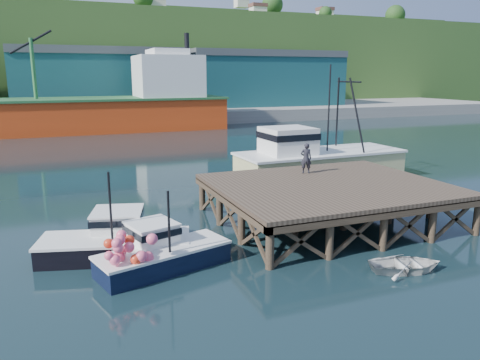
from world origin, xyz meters
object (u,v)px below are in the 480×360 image
trawler (317,157)px  dinghy (406,264)px  boat_navy (161,251)px  dockworker (306,158)px  boat_black (116,240)px

trawler → dinghy: (-5.38, -16.14, -1.46)m
boat_navy → dockworker: 11.73m
boat_navy → dinghy: 10.10m
trawler → boat_black: bearing=-150.1°
boat_black → trawler: bearing=46.7°
dockworker → dinghy: bearing=106.4°
boat_navy → dockworker: size_ratio=3.23×
dockworker → boat_navy: bearing=50.6°
boat_navy → dinghy: (9.21, -4.13, -0.39)m
boat_black → trawler: trawler is taller
boat_navy → dockworker: bearing=13.6°
trawler → dinghy: bearing=-110.4°
boat_navy → dockworker: dockworker is taller
boat_black → dockworker: boat_black is taller
dinghy → dockworker: 10.20m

